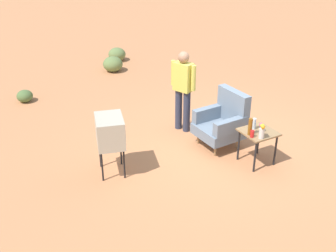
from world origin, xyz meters
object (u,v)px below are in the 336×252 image
object	(u,v)px
armchair	(223,121)
flower_vase	(262,130)
bottle_short_clear	(254,124)
side_table	(258,136)
soda_can_blue	(262,128)
tv_on_stand	(110,131)
person_standing	(183,87)
bottle_tall_amber	(250,127)
soda_can_red	(252,134)

from	to	relation	value
armchair	flower_vase	xyz separation A→B (m)	(1.03, 0.02, 0.27)
bottle_short_clear	flower_vase	world-z (taller)	flower_vase
bottle_short_clear	flower_vase	xyz separation A→B (m)	(0.32, -0.11, 0.05)
side_table	soda_can_blue	size ratio (longest dim) A/B	5.07
tv_on_stand	person_standing	xyz separation A→B (m)	(-0.80, 1.85, 0.16)
soda_can_blue	side_table	bearing A→B (deg)	-119.50
bottle_tall_amber	flower_vase	distance (m)	0.21
soda_can_red	soda_can_blue	distance (m)	0.29
soda_can_red	person_standing	bearing A→B (deg)	-171.96
armchair	bottle_tall_amber	xyz separation A→B (m)	(0.84, -0.07, 0.27)
side_table	soda_can_blue	distance (m)	0.16
soda_can_blue	bottle_tall_amber	size ratio (longest dim) A/B	0.41
armchair	person_standing	world-z (taller)	person_standing
soda_can_blue	bottle_short_clear	size ratio (longest dim) A/B	0.61
armchair	flower_vase	size ratio (longest dim) A/B	4.00
bottle_short_clear	soda_can_red	bearing A→B (deg)	-44.51
bottle_tall_amber	person_standing	bearing A→B (deg)	-170.91
armchair	person_standing	distance (m)	1.06
bottle_short_clear	person_standing	bearing A→B (deg)	-163.50
tv_on_stand	soda_can_red	world-z (taller)	tv_on_stand
person_standing	soda_can_blue	bearing A→B (deg)	17.08
bottle_short_clear	tv_on_stand	bearing A→B (deg)	-109.19
side_table	soda_can_blue	xyz separation A→B (m)	(0.02, 0.04, 0.15)
side_table	bottle_short_clear	size ratio (longest dim) A/B	3.10
tv_on_stand	soda_can_red	bearing A→B (deg)	63.94
bottle_short_clear	flower_vase	bearing A→B (deg)	-18.52
person_standing	soda_can_red	bearing A→B (deg)	8.04
tv_on_stand	flower_vase	size ratio (longest dim) A/B	3.89
tv_on_stand	person_standing	bearing A→B (deg)	113.36
soda_can_blue	bottle_short_clear	bearing A→B (deg)	-156.30
soda_can_blue	bottle_short_clear	world-z (taller)	bottle_short_clear
person_standing	soda_can_red	size ratio (longest dim) A/B	13.44
soda_can_red	flower_vase	distance (m)	0.17
side_table	person_standing	size ratio (longest dim) A/B	0.38
soda_can_blue	armchair	bearing A→B (deg)	-167.49
bottle_tall_amber	flower_vase	size ratio (longest dim) A/B	1.13
bottle_short_clear	bottle_tall_amber	xyz separation A→B (m)	(0.13, -0.20, 0.05)
soda_can_red	bottle_tall_amber	size ratio (longest dim) A/B	0.41
armchair	bottle_short_clear	bearing A→B (deg)	10.25
side_table	flower_vase	world-z (taller)	flower_vase
side_table	flower_vase	bearing A→B (deg)	-31.45
armchair	soda_can_blue	world-z (taller)	armchair
bottle_tall_amber	soda_can_red	bearing A→B (deg)	-12.83
armchair	tv_on_stand	xyz separation A→B (m)	(-0.10, -2.20, 0.28)
bottle_tall_amber	soda_can_blue	bearing A→B (deg)	89.98
tv_on_stand	flower_vase	world-z (taller)	tv_on_stand
flower_vase	bottle_tall_amber	bearing A→B (deg)	-154.67
armchair	side_table	distance (m)	0.83
soda_can_red	soda_can_blue	bearing A→B (deg)	107.62
armchair	bottle_tall_amber	size ratio (longest dim) A/B	3.53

